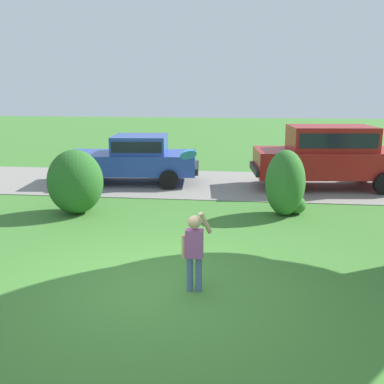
{
  "coord_description": "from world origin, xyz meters",
  "views": [
    {
      "loc": [
        1.29,
        -6.53,
        3.08
      ],
      "look_at": [
        0.28,
        1.91,
        1.1
      ],
      "focal_mm": 42.35,
      "sensor_mm": 36.0,
      "label": 1
    }
  ],
  "objects_px": {
    "parked_sedan": "(134,157)",
    "parked_suv": "(330,154)",
    "child_thrower": "(194,247)",
    "frisbee": "(188,155)"
  },
  "relations": [
    {
      "from": "child_thrower",
      "to": "parked_sedan",
      "type": "bearing_deg",
      "value": 110.32
    },
    {
      "from": "child_thrower",
      "to": "parked_suv",
      "type": "bearing_deg",
      "value": 66.95
    },
    {
      "from": "parked_suv",
      "to": "child_thrower",
      "type": "bearing_deg",
      "value": -113.05
    },
    {
      "from": "parked_sedan",
      "to": "parked_suv",
      "type": "distance_m",
      "value": 6.17
    },
    {
      "from": "child_thrower",
      "to": "frisbee",
      "type": "bearing_deg",
      "value": 103.05
    },
    {
      "from": "parked_sedan",
      "to": "parked_suv",
      "type": "height_order",
      "value": "parked_suv"
    },
    {
      "from": "parked_sedan",
      "to": "parked_suv",
      "type": "bearing_deg",
      "value": 0.03
    },
    {
      "from": "frisbee",
      "to": "child_thrower",
      "type": "bearing_deg",
      "value": -76.95
    },
    {
      "from": "parked_suv",
      "to": "parked_sedan",
      "type": "bearing_deg",
      "value": -179.97
    },
    {
      "from": "parked_suv",
      "to": "frisbee",
      "type": "height_order",
      "value": "frisbee"
    }
  ]
}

